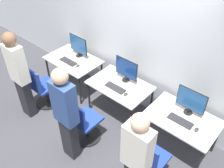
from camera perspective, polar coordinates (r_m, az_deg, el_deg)
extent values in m
plane|color=#3D3D42|center=(4.80, -1.18, -8.85)|extent=(20.00, 20.00, 0.00)
cube|color=#B7BCC1|center=(4.45, 6.17, 9.84)|extent=(12.00, 0.05, 2.80)
cube|color=#BCB7AD|center=(5.25, -8.88, 5.49)|extent=(1.11, 0.74, 0.02)
cylinder|color=black|center=(5.63, -14.37, 2.86)|extent=(0.04, 0.04, 0.68)
cylinder|color=black|center=(4.98, -7.36, -1.54)|extent=(0.04, 0.04, 0.68)
cylinder|color=black|center=(5.94, -9.50, 5.67)|extent=(0.04, 0.04, 0.68)
cylinder|color=black|center=(5.32, -2.33, 1.84)|extent=(0.04, 0.04, 0.68)
cylinder|color=black|center=(5.33, -7.52, 6.45)|extent=(0.14, 0.14, 0.01)
cylinder|color=black|center=(5.30, -7.56, 6.88)|extent=(0.04, 0.04, 0.08)
cube|color=black|center=(5.20, -7.72, 8.91)|extent=(0.47, 0.01, 0.37)
cube|color=navy|center=(5.19, -7.79, 8.87)|extent=(0.45, 0.01, 0.35)
cube|color=#262628|center=(5.17, -9.96, 5.09)|extent=(0.40, 0.14, 0.02)
ellipsoid|color=#333333|center=(5.00, -7.82, 4.18)|extent=(0.06, 0.09, 0.03)
cylinder|color=black|center=(5.35, -14.37, -3.94)|extent=(0.48, 0.48, 0.03)
cylinder|color=black|center=(5.21, -14.74, -2.21)|extent=(0.04, 0.04, 0.40)
cube|color=navy|center=(5.07, -15.15, -0.31)|extent=(0.44, 0.44, 0.05)
cube|color=navy|center=(4.85, -17.50, 0.79)|extent=(0.40, 0.04, 0.44)
cube|color=#232328|center=(4.97, -19.04, -2.91)|extent=(0.25, 0.16, 0.82)
cube|color=silver|center=(4.52, -21.04, 4.33)|extent=(0.36, 0.20, 0.71)
sphere|color=brown|center=(4.29, -22.48, 9.49)|extent=(0.23, 0.23, 0.23)
cube|color=#BCB7AD|center=(4.52, 1.85, -0.26)|extent=(1.11, 0.74, 0.02)
cylinder|color=black|center=(4.83, -5.27, -2.86)|extent=(0.04, 0.04, 0.68)
cylinder|color=black|center=(4.36, 4.19, -8.67)|extent=(0.04, 0.04, 0.68)
cylinder|color=black|center=(5.18, -0.24, 0.71)|extent=(0.04, 0.04, 0.68)
cylinder|color=black|center=(4.74, 8.96, -4.24)|extent=(0.04, 0.04, 0.68)
cylinder|color=black|center=(4.61, 3.16, 0.90)|extent=(0.14, 0.14, 0.01)
cylinder|color=black|center=(4.58, 3.18, 1.37)|extent=(0.04, 0.04, 0.08)
cube|color=black|center=(4.45, 3.32, 3.58)|extent=(0.47, 0.01, 0.37)
cube|color=navy|center=(4.45, 3.25, 3.54)|extent=(0.45, 0.01, 0.35)
cube|color=#262628|center=(4.42, 0.75, -0.87)|extent=(0.40, 0.14, 0.02)
ellipsoid|color=#333333|center=(4.29, 3.14, -2.33)|extent=(0.06, 0.09, 0.03)
cylinder|color=black|center=(4.59, -5.57, -11.72)|extent=(0.48, 0.48, 0.03)
cylinder|color=black|center=(4.43, -5.74, -9.97)|extent=(0.04, 0.04, 0.40)
cube|color=navy|center=(4.26, -5.94, -8.00)|extent=(0.44, 0.44, 0.05)
cube|color=navy|center=(4.00, -8.25, -7.17)|extent=(0.40, 0.04, 0.44)
cube|color=#232328|center=(4.10, -9.59, -12.02)|extent=(0.25, 0.16, 0.81)
cube|color=navy|center=(3.55, -10.88, -4.29)|extent=(0.36, 0.20, 0.70)
sphere|color=tan|center=(3.25, -11.86, 1.71)|extent=(0.23, 0.23, 0.23)
cube|color=#BCB7AD|center=(4.06, 15.84, -7.67)|extent=(1.11, 0.74, 0.02)
cylinder|color=black|center=(4.26, 6.97, -10.31)|extent=(0.04, 0.04, 0.68)
cylinder|color=black|center=(4.04, 19.14, -16.96)|extent=(0.04, 0.04, 0.68)
cylinder|color=black|center=(4.66, 11.58, -5.64)|extent=(0.04, 0.04, 0.68)
cylinder|color=black|center=(4.45, 22.75, -11.30)|extent=(0.04, 0.04, 0.68)
cylinder|color=black|center=(4.16, 16.96, -6.20)|extent=(0.14, 0.14, 0.01)
cylinder|color=black|center=(4.13, 17.08, -5.74)|extent=(0.04, 0.04, 0.08)
cube|color=black|center=(3.99, 17.69, -3.50)|extent=(0.47, 0.01, 0.37)
cube|color=navy|center=(3.98, 17.64, -3.56)|extent=(0.45, 0.01, 0.35)
cube|color=#262628|center=(3.99, 15.34, -8.11)|extent=(0.40, 0.14, 0.02)
ellipsoid|color=#333333|center=(3.93, 18.77, -9.83)|extent=(0.06, 0.09, 0.03)
cylinder|color=black|center=(4.00, 8.66, -18.02)|extent=(0.04, 0.04, 0.40)
cube|color=navy|center=(3.81, 8.99, -16.19)|extent=(0.44, 0.44, 0.05)
cube|color=navy|center=(3.51, 7.49, -16.02)|extent=(0.40, 0.04, 0.44)
cube|color=silver|center=(3.07, 5.83, -14.30)|extent=(0.36, 0.20, 0.67)
sphere|color=beige|center=(2.73, 6.43, -8.70)|extent=(0.22, 0.22, 0.22)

